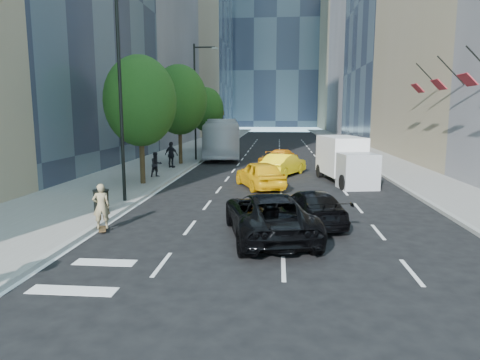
# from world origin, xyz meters

# --- Properties ---
(ground) EXTENTS (160.00, 160.00, 0.00)m
(ground) POSITION_xyz_m (0.00, 0.00, 0.00)
(ground) COLOR black
(ground) RESTS_ON ground
(sidewalk_left) EXTENTS (6.00, 120.00, 0.15)m
(sidewalk_left) POSITION_xyz_m (-9.00, 30.00, 0.07)
(sidewalk_left) COLOR slate
(sidewalk_left) RESTS_ON ground
(sidewalk_right) EXTENTS (4.00, 120.00, 0.15)m
(sidewalk_right) POSITION_xyz_m (10.00, 30.00, 0.07)
(sidewalk_right) COLOR slate
(sidewalk_right) RESTS_ON ground
(tower_left_end) EXTENTS (20.00, 28.00, 60.00)m
(tower_left_end) POSITION_xyz_m (-22.00, 92.00, 30.00)
(tower_left_end) COLOR #2B3244
(tower_left_end) RESTS_ON ground
(tower_right_far) EXTENTS (20.00, 24.00, 50.00)m
(tower_right_far) POSITION_xyz_m (22.00, 98.00, 25.00)
(tower_right_far) COLOR gray
(tower_right_far) RESTS_ON ground
(lamp_near) EXTENTS (2.13, 0.22, 10.00)m
(lamp_near) POSITION_xyz_m (-6.32, 4.00, 5.81)
(lamp_near) COLOR black
(lamp_near) RESTS_ON sidewalk_left
(lamp_far) EXTENTS (2.13, 0.22, 10.00)m
(lamp_far) POSITION_xyz_m (-6.32, 22.00, 5.81)
(lamp_far) COLOR black
(lamp_far) RESTS_ON sidewalk_left
(tree_near) EXTENTS (4.20, 4.20, 7.46)m
(tree_near) POSITION_xyz_m (-7.20, 9.00, 4.97)
(tree_near) COLOR black
(tree_near) RESTS_ON sidewalk_left
(tree_mid) EXTENTS (4.50, 4.50, 7.99)m
(tree_mid) POSITION_xyz_m (-7.20, 19.00, 5.32)
(tree_mid) COLOR black
(tree_mid) RESTS_ON sidewalk_left
(tree_far) EXTENTS (3.90, 3.90, 6.92)m
(tree_far) POSITION_xyz_m (-7.20, 32.00, 4.62)
(tree_far) COLOR black
(tree_far) RESTS_ON sidewalk_left
(traffic_signal) EXTENTS (2.48, 0.53, 5.20)m
(traffic_signal) POSITION_xyz_m (-6.40, 40.00, 4.23)
(traffic_signal) COLOR black
(traffic_signal) RESTS_ON sidewalk_left
(facade_flags) EXTENTS (1.85, 13.30, 2.05)m
(facade_flags) POSITION_xyz_m (10.64, 10.00, 6.18)
(facade_flags) COLOR black
(facade_flags) RESTS_ON ground
(skateboarder) EXTENTS (0.72, 0.60, 1.67)m
(skateboarder) POSITION_xyz_m (-5.60, -0.82, 0.84)
(skateboarder) COLOR #817250
(skateboarder) RESTS_ON ground
(black_sedan_lincoln) EXTENTS (3.76, 6.13, 1.59)m
(black_sedan_lincoln) POSITION_xyz_m (0.50, -1.00, 0.79)
(black_sedan_lincoln) COLOR black
(black_sedan_lincoln) RESTS_ON ground
(black_sedan_mercedes) EXTENTS (2.87, 4.89, 1.33)m
(black_sedan_mercedes) POSITION_xyz_m (2.12, 1.00, 0.67)
(black_sedan_mercedes) COLOR black
(black_sedan_mercedes) RESTS_ON ground
(taxi_a) EXTENTS (3.43, 5.04, 1.59)m
(taxi_a) POSITION_xyz_m (-0.22, 8.83, 0.80)
(taxi_a) COLOR #EBAC0C
(taxi_a) RESTS_ON ground
(taxi_b) EXTENTS (3.36, 4.86, 1.52)m
(taxi_b) POSITION_xyz_m (1.20, 14.00, 0.76)
(taxi_b) COLOR yellow
(taxi_b) RESTS_ON ground
(taxi_c) EXTENTS (2.71, 4.77, 1.26)m
(taxi_c) POSITION_xyz_m (0.50, 16.52, 0.63)
(taxi_c) COLOR orange
(taxi_c) RESTS_ON ground
(taxi_d) EXTENTS (3.05, 4.74, 1.28)m
(taxi_d) POSITION_xyz_m (1.20, 20.50, 0.64)
(taxi_d) COLOR #FF9B0D
(taxi_d) RESTS_ON ground
(city_bus) EXTENTS (4.50, 13.52, 3.69)m
(city_bus) POSITION_xyz_m (-4.64, 26.18, 1.85)
(city_bus) COLOR silver
(city_bus) RESTS_ON ground
(box_truck) EXTENTS (3.18, 6.17, 2.81)m
(box_truck) POSITION_xyz_m (4.95, 11.26, 1.43)
(box_truck) COLOR silver
(box_truck) RESTS_ON ground
(pedestrian_a) EXTENTS (1.01, 0.99, 1.63)m
(pedestrian_a) POSITION_xyz_m (-7.11, 11.55, 0.97)
(pedestrian_a) COLOR black
(pedestrian_a) RESTS_ON sidewalk_left
(pedestrian_b) EXTENTS (1.25, 0.89, 1.98)m
(pedestrian_b) POSITION_xyz_m (-7.28, 16.30, 1.14)
(pedestrian_b) COLOR black
(pedestrian_b) RESTS_ON sidewalk_left
(trash_can) EXTENTS (0.62, 0.62, 0.92)m
(trash_can) POSITION_xyz_m (-6.61, 1.54, 0.61)
(trash_can) COLOR black
(trash_can) RESTS_ON sidewalk_left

